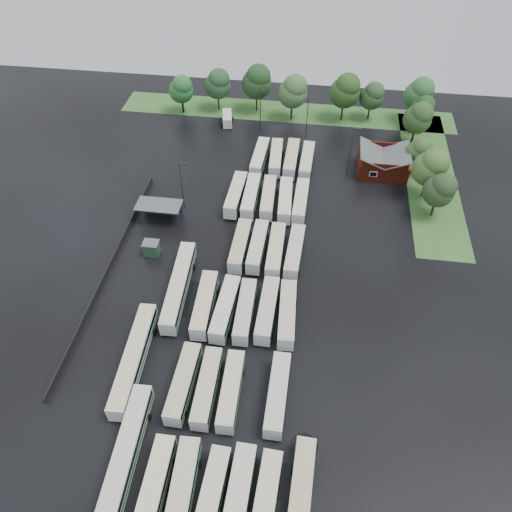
# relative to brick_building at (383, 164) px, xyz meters

# --- Properties ---
(ground) EXTENTS (160.00, 160.00, 0.00)m
(ground) POSITION_rel_brick_building_xyz_m (-24.00, -42.77, -1.87)
(ground) COLOR black
(ground) RESTS_ON ground
(brick_building) EXTENTS (10.07, 8.60, 5.39)m
(brick_building) POSITION_rel_brick_building_xyz_m (0.00, 0.00, 0.00)
(brick_building) COLOR #631C0D
(brick_building) RESTS_ON ground
(wash_shed) EXTENTS (8.20, 4.20, 3.58)m
(wash_shed) POSITION_rel_brick_building_xyz_m (-41.20, -20.74, 1.12)
(wash_shed) COLOR #2D2D30
(wash_shed) RESTS_ON ground
(utility_hut) EXTENTS (2.70, 2.20, 2.62)m
(utility_hut) POSITION_rel_brick_building_xyz_m (-40.20, -30.17, -0.55)
(utility_hut) COLOR #21442B
(utility_hut) RESTS_ON ground
(grass_strip_north) EXTENTS (80.00, 10.00, 0.01)m
(grass_strip_north) POSITION_rel_brick_building_xyz_m (-22.00, 22.03, -1.86)
(grass_strip_north) COLOR #366628
(grass_strip_north) RESTS_ON ground
(grass_strip_east) EXTENTS (10.00, 50.00, 0.01)m
(grass_strip_east) POSITION_rel_brick_building_xyz_m (10.00, 0.03, -1.86)
(grass_strip_east) COLOR #366628
(grass_strip_east) RESTS_ON ground
(west_fence) EXTENTS (0.10, 50.00, 1.20)m
(west_fence) POSITION_rel_brick_building_xyz_m (-46.20, -34.77, -1.27)
(west_fence) COLOR #2D2D30
(west_fence) RESTS_ON ground
(bus_r0c0) EXTENTS (2.56, 11.39, 3.16)m
(bus_r0c0) POSITION_rel_brick_building_xyz_m (-28.44, -68.73, -0.13)
(bus_r0c0) COLOR silver
(bus_r0c0) RESTS_ON ground
(bus_r0c1) EXTENTS (3.05, 11.84, 3.27)m
(bus_r0c1) POSITION_rel_brick_building_xyz_m (-25.21, -68.80, -0.07)
(bus_r0c1) COLOR silver
(bus_r0c1) RESTS_ON ground
(bus_r0c2) EXTENTS (2.81, 11.25, 3.11)m
(bus_r0c2) POSITION_rel_brick_building_xyz_m (-21.81, -69.03, -0.16)
(bus_r0c2) COLOR silver
(bus_r0c2) RESTS_ON ground
(bus_r0c3) EXTENTS (2.75, 11.78, 3.26)m
(bus_r0c3) POSITION_rel_brick_building_xyz_m (-18.78, -68.67, -0.07)
(bus_r0c3) COLOR silver
(bus_r0c3) RESTS_ON ground
(bus_r0c4) EXTENTS (2.91, 11.34, 3.13)m
(bus_r0c4) POSITION_rel_brick_building_xyz_m (-15.68, -68.69, -0.14)
(bus_r0c4) COLOR silver
(bus_r0c4) RESTS_ON ground
(bus_r1c0) EXTENTS (2.62, 11.39, 3.16)m
(bus_r1c0) POSITION_rel_brick_building_xyz_m (-28.42, -55.15, -0.13)
(bus_r1c0) COLOR silver
(bus_r1c0) RESTS_ON ground
(bus_r1c1) EXTENTS (2.53, 11.21, 3.11)m
(bus_r1c1) POSITION_rel_brick_building_xyz_m (-25.15, -55.35, -0.16)
(bus_r1c1) COLOR silver
(bus_r1c1) RESTS_ON ground
(bus_r1c2) EXTENTS (2.59, 11.13, 3.09)m
(bus_r1c2) POSITION_rel_brick_building_xyz_m (-21.93, -55.37, -0.17)
(bus_r1c2) COLOR silver
(bus_r1c2) RESTS_ON ground
(bus_r1c4) EXTENTS (2.54, 11.47, 3.19)m
(bus_r1c4) POSITION_rel_brick_building_xyz_m (-15.77, -55.07, -0.11)
(bus_r1c4) COLOR silver
(bus_r1c4) RESTS_ON ground
(bus_r2c0) EXTENTS (2.93, 11.83, 3.27)m
(bus_r2c0) POSITION_rel_brick_building_xyz_m (-28.44, -41.53, -0.07)
(bus_r2c0) COLOR silver
(bus_r2c0) RESTS_ON ground
(bus_r2c1) EXTENTS (3.00, 11.68, 3.22)m
(bus_r2c1) POSITION_rel_brick_building_xyz_m (-25.16, -41.86, -0.09)
(bus_r2c1) COLOR silver
(bus_r2c1) RESTS_ON ground
(bus_r2c2) EXTENTS (2.57, 11.16, 3.09)m
(bus_r2c2) POSITION_rel_brick_building_xyz_m (-22.13, -41.87, -0.16)
(bus_r2c2) COLOR silver
(bus_r2c2) RESTS_ON ground
(bus_r2c3) EXTENTS (2.63, 11.52, 3.20)m
(bus_r2c3) POSITION_rel_brick_building_xyz_m (-18.83, -41.25, -0.11)
(bus_r2c3) COLOR silver
(bus_r2c3) RESTS_ON ground
(bus_r2c4) EXTENTS (2.99, 11.60, 3.20)m
(bus_r2c4) POSITION_rel_brick_building_xyz_m (-15.77, -41.59, -0.11)
(bus_r2c4) COLOR silver
(bus_r2c4) RESTS_ON ground
(bus_r3c1) EXTENTS (2.52, 11.31, 3.14)m
(bus_r3c1) POSITION_rel_brick_building_xyz_m (-25.15, -27.85, -0.14)
(bus_r3c1) COLOR silver
(bus_r3c1) RESTS_ON ground
(bus_r3c2) EXTENTS (2.60, 11.24, 3.12)m
(bus_r3c2) POSITION_rel_brick_building_xyz_m (-22.17, -27.65, -0.15)
(bus_r3c2) COLOR silver
(bus_r3c2) RESTS_ON ground
(bus_r3c3) EXTENTS (2.57, 11.61, 3.23)m
(bus_r3c3) POSITION_rel_brick_building_xyz_m (-18.99, -28.28, -0.09)
(bus_r3c3) COLOR silver
(bus_r3c3) RESTS_ON ground
(bus_r3c4) EXTENTS (2.87, 11.47, 3.17)m
(bus_r3c4) POSITION_rel_brick_building_xyz_m (-15.78, -28.09, -0.12)
(bus_r3c4) COLOR silver
(bus_r3c4) RESTS_ON ground
(bus_r4c0) EXTENTS (2.82, 11.75, 3.25)m
(bus_r4c0) POSITION_rel_brick_building_xyz_m (-28.21, -14.07, -0.08)
(bus_r4c0) COLOR silver
(bus_r4c0) RESTS_ON ground
(bus_r4c1) EXTENTS (2.54, 11.61, 3.23)m
(bus_r4c1) POSITION_rel_brick_building_xyz_m (-25.29, -14.17, -0.09)
(bus_r4c1) COLOR silver
(bus_r4c1) RESTS_ON ground
(bus_r4c2) EXTENTS (2.78, 11.28, 3.12)m
(bus_r4c2) POSITION_rel_brick_building_xyz_m (-21.96, -14.06, -0.15)
(bus_r4c2) COLOR silver
(bus_r4c2) RESTS_ON ground
(bus_r4c3) EXTENTS (2.99, 11.56, 3.19)m
(bus_r4c3) POSITION_rel_brick_building_xyz_m (-18.69, -14.44, -0.11)
(bus_r4c3) COLOR silver
(bus_r4c3) RESTS_ON ground
(bus_r4c4) EXTENTS (2.60, 11.35, 3.15)m
(bus_r4c4) POSITION_rel_brick_building_xyz_m (-15.78, -14.34, -0.13)
(bus_r4c4) COLOR silver
(bus_r4c4) RESTS_ON ground
(bus_r5c1) EXTENTS (2.89, 11.69, 3.23)m
(bus_r5c1) POSITION_rel_brick_building_xyz_m (-25.35, -0.86, -0.09)
(bus_r5c1) COLOR silver
(bus_r5c1) RESTS_ON ground
(bus_r5c2) EXTENTS (2.90, 11.29, 3.12)m
(bus_r5c2) POSITION_rel_brick_building_xyz_m (-21.99, -0.46, -0.15)
(bus_r5c2) COLOR silver
(bus_r5c2) RESTS_ON ground
(bus_r5c3) EXTENTS (2.64, 11.76, 3.26)m
(bus_r5c3) POSITION_rel_brick_building_xyz_m (-18.74, -0.52, -0.07)
(bus_r5c3) COLOR silver
(bus_r5c3) RESTS_ON ground
(bus_r5c4) EXTENTS (2.72, 11.41, 3.16)m
(bus_r5c4) POSITION_rel_brick_building_xyz_m (-15.52, -0.84, -0.13)
(bus_r5c4) COLOR silver
(bus_r5c4) RESTS_ON ground
(artic_bus_west_a) EXTENTS (3.10, 17.30, 3.19)m
(artic_bus_west_a) POSITION_rel_brick_building_xyz_m (-32.93, -65.53, -0.09)
(artic_bus_west_a) COLOR silver
(artic_bus_west_a) RESTS_ON ground
(artic_bus_west_b) EXTENTS (3.35, 17.56, 3.24)m
(artic_bus_west_b) POSITION_rel_brick_building_xyz_m (-33.28, -38.41, -0.07)
(artic_bus_west_b) COLOR silver
(artic_bus_west_b) RESTS_ON ground
(artic_bus_west_c) EXTENTS (3.26, 17.58, 3.24)m
(artic_bus_west_c) POSITION_rel_brick_building_xyz_m (-36.11, -52.39, -0.07)
(artic_bus_west_c) COLOR silver
(artic_bus_west_c) RESTS_ON ground
(minibus) EXTENTS (3.15, 5.96, 2.47)m
(minibus) POSITION_rel_brick_building_xyz_m (-35.10, 14.67, -0.50)
(minibus) COLOR silver
(minibus) RESTS_ON ground
(tree_north_0) EXTENTS (5.76, 5.76, 9.53)m
(tree_north_0) POSITION_rel_brick_building_xyz_m (-46.44, 18.23, 4.26)
(tree_north_0) COLOR black
(tree_north_0) RESTS_ON ground
(tree_north_1) EXTENTS (6.23, 6.23, 10.31)m
(tree_north_1) POSITION_rel_brick_building_xyz_m (-38.23, 21.00, 4.77)
(tree_north_1) COLOR #2F2212
(tree_north_1) RESTS_ON ground
(tree_north_2) EXTENTS (7.03, 7.03, 11.65)m
(tree_north_2) POSITION_rel_brick_building_xyz_m (-28.98, 21.64, 5.63)
(tree_north_2) COLOR black
(tree_north_2) RESTS_ON ground
(tree_north_3) EXTENTS (6.74, 6.74, 11.17)m
(tree_north_3) POSITION_rel_brick_building_xyz_m (-20.23, 18.62, 5.32)
(tree_north_3) COLOR #36291A
(tree_north_3) RESTS_ON ground
(tree_north_4) EXTENTS (6.97, 6.97, 11.54)m
(tree_north_4) POSITION_rel_brick_building_xyz_m (-8.45, 20.10, 5.56)
(tree_north_4) COLOR #392414
(tree_north_4) RESTS_ON ground
(tree_north_5) EXTENTS (5.62, 5.62, 9.31)m
(tree_north_5) POSITION_rel_brick_building_xyz_m (-2.15, 21.32, 4.12)
(tree_north_5) COLOR black
(tree_north_5) RESTS_ON ground
(tree_north_6) EXTENTS (6.60, 6.60, 10.92)m
(tree_north_6) POSITION_rel_brick_building_xyz_m (8.25, 21.70, 5.16)
(tree_north_6) COLOR black
(tree_north_6) RESTS_ON ground
(tree_east_0) EXTENTS (5.76, 5.75, 9.52)m
(tree_east_0) POSITION_rel_brick_building_xyz_m (8.94, -13.11, 4.26)
(tree_east_0) COLOR #382613
(tree_east_0) RESTS_ON ground
(tree_east_1) EXTENTS (6.59, 6.59, 10.91)m
(tree_east_1) POSITION_rel_brick_building_xyz_m (7.76, -7.42, 5.15)
(tree_east_1) COLOR #372716
(tree_east_1) RESTS_ON ground
(tree_east_2) EXTENTS (4.95, 4.95, 8.21)m
(tree_east_2) POSITION_rel_brick_building_xyz_m (6.66, 0.53, 3.41)
(tree_east_2) COLOR black
(tree_east_2) RESTS_ON ground
(tree_east_3) EXTENTS (6.14, 6.14, 10.17)m
(tree_east_3) POSITION_rel_brick_building_xyz_m (7.26, 11.61, 4.67)
(tree_east_3) COLOR black
(tree_east_3) RESTS_ON ground
(tree_east_4) EXTENTS (5.26, 5.25, 8.70)m
(tree_east_4) POSITION_rel_brick_building_xyz_m (8.87, 17.57, 3.73)
(tree_east_4) COLOR black
(tree_east_4) RESTS_ON ground
(lamp_post_ne) EXTENTS (1.65, 0.32, 10.70)m
(lamp_post_ne) POSITION_rel_brick_building_xyz_m (-6.91, -1.96, 4.35)
(lamp_post_ne) COLOR #2D2D30
(lamp_post_ne) RESTS_ON ground
(lamp_post_nw) EXTENTS (1.57, 0.30, 10.17)m
(lamp_post_nw) POSITION_rel_brick_building_xyz_m (-37.57, -17.12, 4.04)
(lamp_post_nw) COLOR #2D2D30
(lamp_post_nw) RESTS_ON ground
(lamp_post_back_w) EXTENTS (1.64, 0.32, 10.62)m
(lamp_post_back_w) POSITION_rel_brick_building_xyz_m (-26.95, 12.93, 4.30)
(lamp_post_back_w) COLOR #2D2D30
(lamp_post_back_w) RESTS_ON ground
(lamp_post_back_e) EXTENTS (1.48, 0.29, 9.61)m
(lamp_post_back_e) POSITION_rel_brick_building_xyz_m (-16.34, 11.46, 3.71)
(lamp_post_back_e) COLOR #2D2D30
(lamp_post_back_e) RESTS_ON ground
(puddle_0) EXTENTS (5.21, 5.21, 0.01)m
(puddle_0) POSITION_rel_brick_building_xyz_m (-27.06, -65.77, -1.86)
(puddle_0) COLOR black
(puddle_0) RESTS_ON ground
(puddle_1) EXTENTS (4.54, 4.54, 0.01)m
(puddle_1) POSITION_rel_brick_building_xyz_m (-13.88, -65.47, -1.86)
(puddle_1) COLOR black
(puddle_1) RESTS_ON ground
(puddle_2) EXTENTS (7.75, 7.75, 0.01)m
(puddle_2) POSITION_rel_brick_building_xyz_m (-31.61, -39.29, -1.86)
(puddle_2) COLOR black
(puddle_2) RESTS_ON ground
(puddle_3) EXTENTS (3.43, 3.43, 0.01)m
(puddle_3) POSITION_rel_brick_building_xyz_m (-19.39, -44.67, -1.86)
(puddle_3) COLOR black
(puddle_3) RESTS_ON ground
(puddle_4) EXTENTS (3.60, 3.60, 0.01)m
(puddle_4) POSITION_rel_brick_building_xyz_m (-11.77, -60.84, -1.86)
(puddle_4) COLOR black
(puddle_4) RESTS_ON ground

